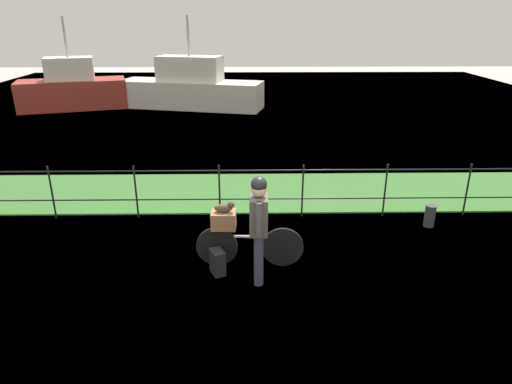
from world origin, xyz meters
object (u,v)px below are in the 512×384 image
bicycle_main (249,246)px  moored_boat_near (72,89)px  backpack_on_paving (218,262)px  mooring_bollard (430,216)px  wooden_crate (224,220)px  moored_boat_mid (191,89)px  terrier_dog (225,207)px  cyclist_person (259,221)px

bicycle_main → moored_boat_near: bearing=119.4°
backpack_on_paving → mooring_bollard: bearing=-90.9°
bicycle_main → mooring_bollard: 3.73m
wooden_crate → backpack_on_paving: 0.66m
bicycle_main → mooring_bollard: size_ratio=4.02×
moored_boat_near → moored_boat_mid: 5.02m
moored_boat_near → terrier_dog: bearing=-61.8°
terrier_dog → cyclist_person: bearing=-42.5°
backpack_on_paving → mooring_bollard: (3.94, 1.63, 0.01)m
terrier_dog → moored_boat_near: (-7.10, 13.24, -0.21)m
moored_boat_mid → terrier_dog: bearing=-81.1°
wooden_crate → moored_boat_near: bearing=118.1°
bicycle_main → cyclist_person: bearing=-71.6°
backpack_on_paving → moored_boat_mid: (-1.96, 13.53, 0.60)m
cyclist_person → moored_boat_near: bearing=119.1°
bicycle_main → backpack_on_paving: bearing=-153.6°
backpack_on_paving → moored_boat_mid: 13.68m
terrier_dog → mooring_bollard: terrier_dog is taller
bicycle_main → moored_boat_near: size_ratio=0.37×
bicycle_main → moored_boat_near: moored_boat_near is taller
cyclist_person → moored_boat_mid: size_ratio=0.27×
bicycle_main → cyclist_person: size_ratio=1.02×
bicycle_main → wooden_crate: 0.59m
cyclist_person → mooring_bollard: size_ratio=3.95×
backpack_on_paving → wooden_crate: bearing=-44.6°
cyclist_person → backpack_on_paving: cyclist_person is taller
mooring_bollard → moored_boat_mid: size_ratio=0.07×
bicycle_main → cyclist_person: 0.81m
wooden_crate → mooring_bollard: (3.84, 1.38, -0.59)m
moored_boat_mid → moored_boat_near: bearing=-179.6°
mooring_bollard → moored_boat_mid: bearing=116.4°
backpack_on_paving → moored_boat_mid: bearing=-15.2°
bicycle_main → mooring_bollard: bearing=21.9°
bicycle_main → backpack_on_paving: 0.56m
mooring_bollard → bicycle_main: bearing=-158.1°
bicycle_main → moored_boat_mid: (-2.44, 13.29, 0.45)m
terrier_dog → moored_boat_near: moored_boat_near is taller
mooring_bollard → backpack_on_paving: bearing=-157.5°
terrier_dog → moored_boat_near: 15.03m
terrier_dog → moored_boat_mid: (-2.08, 13.27, -0.21)m
cyclist_person → moored_boat_near: (-7.62, 13.71, -0.19)m
backpack_on_paving → moored_boat_near: bearing=3.9°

